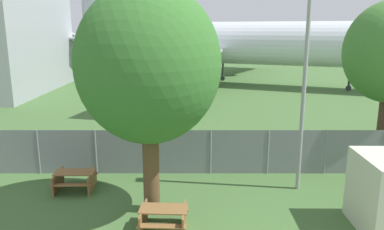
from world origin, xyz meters
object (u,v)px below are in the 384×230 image
at_px(picnic_bench_open_grass, 75,178).
at_px(picnic_bench_near_cabin, 164,217).
at_px(tree_near_hangar, 149,65).
at_px(airplane, 229,43).

bearing_deg(picnic_bench_open_grass, picnic_bench_near_cabin, -39.40).
relative_size(picnic_bench_open_grass, tree_near_hangar, 0.21).
height_order(airplane, tree_near_hangar, airplane).
distance_m(airplane, picnic_bench_open_grass, 31.15).
xyz_separation_m(airplane, tree_near_hangar, (-5.63, -31.31, 0.47)).
bearing_deg(airplane, picnic_bench_open_grass, -85.36).
bearing_deg(tree_near_hangar, picnic_bench_near_cabin, -69.02).
xyz_separation_m(airplane, picnic_bench_open_grass, (-8.91, -29.55, -4.23)).
bearing_deg(picnic_bench_open_grass, tree_near_hangar, -28.32).
xyz_separation_m(picnic_bench_near_cabin, picnic_bench_open_grass, (-3.80, 3.12, 0.00)).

